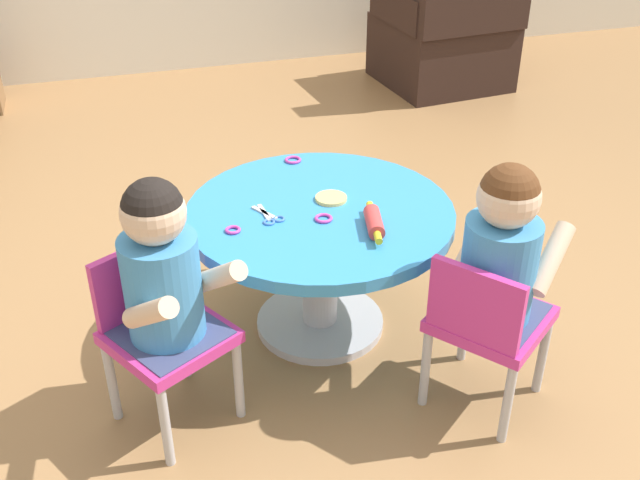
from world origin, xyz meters
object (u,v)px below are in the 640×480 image
(child_chair_left, at_px, (162,330))
(rolling_pin, at_px, (374,222))
(seated_child_right, at_px, (502,250))
(craft_scissors, at_px, (270,217))
(seated_child_left, at_px, (162,268))
(armchair_dark, at_px, (447,36))
(child_chair_right, at_px, (486,323))
(craft_table, at_px, (320,239))

(child_chair_left, distance_m, rolling_pin, 0.70)
(child_chair_left, bearing_deg, seated_child_right, -13.10)
(seated_child_right, relative_size, craft_scissors, 3.60)
(seated_child_left, relative_size, armchair_dark, 0.60)
(child_chair_left, distance_m, armchair_dark, 3.15)
(child_chair_right, bearing_deg, seated_child_right, 37.15)
(seated_child_left, relative_size, seated_child_right, 1.00)
(craft_scissors, bearing_deg, armchair_dark, 52.77)
(craft_table, height_order, seated_child_left, seated_child_left)
(rolling_pin, bearing_deg, child_chair_right, -56.56)
(child_chair_left, xyz_separation_m, seated_child_right, (0.92, -0.21, 0.23))
(craft_table, xyz_separation_m, rolling_pin, (0.12, -0.17, 0.14))
(child_chair_left, bearing_deg, armchair_dark, 50.08)
(craft_table, bearing_deg, armchair_dark, 55.57)
(armchair_dark, bearing_deg, craft_table, -124.43)
(child_chair_left, height_order, child_chair_right, same)
(seated_child_left, distance_m, craft_scissors, 0.47)
(seated_child_left, distance_m, seated_child_right, 0.92)
(rolling_pin, bearing_deg, child_chair_left, -171.65)
(child_chair_left, bearing_deg, child_chair_right, -15.01)
(craft_table, distance_m, child_chair_right, 0.61)
(craft_table, height_order, child_chair_left, child_chair_left)
(child_chair_left, relative_size, armchair_dark, 0.63)
(craft_table, relative_size, seated_child_left, 1.69)
(child_chair_right, bearing_deg, seated_child_left, 166.82)
(child_chair_left, height_order, seated_child_right, seated_child_right)
(child_chair_right, relative_size, seated_child_right, 1.05)
(seated_child_right, bearing_deg, child_chair_left, 166.90)
(craft_table, height_order, seated_child_right, seated_child_right)
(craft_table, bearing_deg, seated_child_right, -52.36)
(seated_child_right, height_order, armchair_dark, armchair_dark)
(child_chair_left, relative_size, child_chair_right, 1.00)
(craft_table, xyz_separation_m, armchair_dark, (1.47, 2.15, -0.04))
(armchair_dark, height_order, rolling_pin, armchair_dark)
(seated_child_right, bearing_deg, craft_scissors, 138.78)
(seated_child_left, height_order, child_chair_right, seated_child_left)
(armchair_dark, bearing_deg, rolling_pin, -120.27)
(seated_child_left, xyz_separation_m, child_chair_right, (0.87, -0.20, -0.23))
(seated_child_right, distance_m, armchair_dark, 2.86)
(armchair_dark, xyz_separation_m, rolling_pin, (-1.35, -2.32, 0.18))
(craft_table, bearing_deg, child_chair_right, -56.10)
(craft_scissors, bearing_deg, seated_child_left, -141.02)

